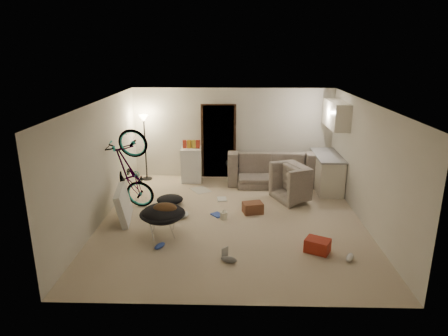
{
  "coord_description": "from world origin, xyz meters",
  "views": [
    {
      "loc": [
        0.05,
        -7.9,
        3.55
      ],
      "look_at": [
        -0.18,
        0.6,
        0.97
      ],
      "focal_mm": 32.0,
      "sensor_mm": 36.0,
      "label": 1
    }
  ],
  "objects_px": {
    "sofa": "(271,171)",
    "bicycle": "(131,188)",
    "mini_fridge": "(191,165)",
    "juicer": "(224,215)",
    "kitchen_counter": "(326,173)",
    "tv_box": "(124,205)",
    "drink_case_a": "(253,208)",
    "drink_case_b": "(317,245)",
    "floor_lamp": "(144,133)",
    "armchair": "(302,186)",
    "saucer_chair": "(163,218)"
  },
  "relations": [
    {
      "from": "kitchen_counter",
      "to": "juicer",
      "type": "bearing_deg",
      "value": -142.4
    },
    {
      "from": "mini_fridge",
      "to": "tv_box",
      "type": "xyz_separation_m",
      "value": [
        -1.17,
        -2.65,
        -0.12
      ]
    },
    {
      "from": "tv_box",
      "to": "drink_case_b",
      "type": "xyz_separation_m",
      "value": [
        3.86,
        -1.29,
        -0.23
      ]
    },
    {
      "from": "mini_fridge",
      "to": "drink_case_b",
      "type": "relative_size",
      "value": 2.2
    },
    {
      "from": "bicycle",
      "to": "sofa",
      "type": "bearing_deg",
      "value": -52.8
    },
    {
      "from": "sofa",
      "to": "armchair",
      "type": "relative_size",
      "value": 2.32
    },
    {
      "from": "armchair",
      "to": "mini_fridge",
      "type": "distance_m",
      "value": 3.1
    },
    {
      "from": "mini_fridge",
      "to": "armchair",
      "type": "bearing_deg",
      "value": -27.47
    },
    {
      "from": "drink_case_a",
      "to": "juicer",
      "type": "bearing_deg",
      "value": -165.71
    },
    {
      "from": "bicycle",
      "to": "kitchen_counter",
      "type": "bearing_deg",
      "value": -65.46
    },
    {
      "from": "floor_lamp",
      "to": "mini_fridge",
      "type": "height_order",
      "value": "floor_lamp"
    },
    {
      "from": "armchair",
      "to": "sofa",
      "type": "bearing_deg",
      "value": 6.0
    },
    {
      "from": "sofa",
      "to": "tv_box",
      "type": "distance_m",
      "value": 4.19
    },
    {
      "from": "kitchen_counter",
      "to": "bicycle",
      "type": "relative_size",
      "value": 0.78
    },
    {
      "from": "saucer_chair",
      "to": "drink_case_b",
      "type": "bearing_deg",
      "value": -11.46
    },
    {
      "from": "armchair",
      "to": "drink_case_a",
      "type": "distance_m",
      "value": 1.55
    },
    {
      "from": "bicycle",
      "to": "tv_box",
      "type": "xyz_separation_m",
      "value": [
        0.0,
        -0.64,
        -0.15
      ]
    },
    {
      "from": "mini_fridge",
      "to": "juicer",
      "type": "xyz_separation_m",
      "value": [
        0.96,
        -2.56,
        -0.37
      ]
    },
    {
      "from": "saucer_chair",
      "to": "tv_box",
      "type": "xyz_separation_m",
      "value": [
        -0.96,
        0.7,
        -0.02
      ]
    },
    {
      "from": "floor_lamp",
      "to": "mini_fridge",
      "type": "bearing_deg",
      "value": -4.51
    },
    {
      "from": "bicycle",
      "to": "armchair",
      "type": "bearing_deg",
      "value": -72.12
    },
    {
      "from": "kitchen_counter",
      "to": "bicycle",
      "type": "distance_m",
      "value": 4.95
    },
    {
      "from": "mini_fridge",
      "to": "drink_case_b",
      "type": "distance_m",
      "value": 4.78
    },
    {
      "from": "bicycle",
      "to": "mini_fridge",
      "type": "distance_m",
      "value": 2.32
    },
    {
      "from": "sofa",
      "to": "tv_box",
      "type": "relative_size",
      "value": 2.18
    },
    {
      "from": "kitchen_counter",
      "to": "bicycle",
      "type": "xyz_separation_m",
      "value": [
        -4.73,
        -1.46,
        0.06
      ]
    },
    {
      "from": "tv_box",
      "to": "drink_case_a",
      "type": "bearing_deg",
      "value": 0.14
    },
    {
      "from": "floor_lamp",
      "to": "drink_case_a",
      "type": "height_order",
      "value": "floor_lamp"
    },
    {
      "from": "drink_case_b",
      "to": "mini_fridge",
      "type": "bearing_deg",
      "value": 152.24
    },
    {
      "from": "bicycle",
      "to": "mini_fridge",
      "type": "bearing_deg",
      "value": -22.78
    },
    {
      "from": "floor_lamp",
      "to": "drink_case_a",
      "type": "bearing_deg",
      "value": -38.78
    },
    {
      "from": "drink_case_b",
      "to": "floor_lamp",
      "type": "bearing_deg",
      "value": 162.33
    },
    {
      "from": "kitchen_counter",
      "to": "tv_box",
      "type": "xyz_separation_m",
      "value": [
        -4.73,
        -2.1,
        -0.09
      ]
    },
    {
      "from": "drink_case_a",
      "to": "drink_case_b",
      "type": "distance_m",
      "value": 2.05
    },
    {
      "from": "floor_lamp",
      "to": "saucer_chair",
      "type": "relative_size",
      "value": 2.04
    },
    {
      "from": "bicycle",
      "to": "drink_case_b",
      "type": "relative_size",
      "value": 4.54
    },
    {
      "from": "sofa",
      "to": "bicycle",
      "type": "distance_m",
      "value": 3.84
    },
    {
      "from": "saucer_chair",
      "to": "juicer",
      "type": "distance_m",
      "value": 1.44
    },
    {
      "from": "floor_lamp",
      "to": "drink_case_a",
      "type": "xyz_separation_m",
      "value": [
        2.86,
        -2.3,
        -1.19
      ]
    },
    {
      "from": "kitchen_counter",
      "to": "mini_fridge",
      "type": "relative_size",
      "value": 1.61
    },
    {
      "from": "sofa",
      "to": "bicycle",
      "type": "height_order",
      "value": "bicycle"
    },
    {
      "from": "kitchen_counter",
      "to": "sofa",
      "type": "height_order",
      "value": "kitchen_counter"
    },
    {
      "from": "sofa",
      "to": "mini_fridge",
      "type": "distance_m",
      "value": 2.17
    },
    {
      "from": "sofa",
      "to": "kitchen_counter",
      "type": "bearing_deg",
      "value": 162.4
    },
    {
      "from": "floor_lamp",
      "to": "drink_case_b",
      "type": "relative_size",
      "value": 4.28
    },
    {
      "from": "armchair",
      "to": "tv_box",
      "type": "bearing_deg",
      "value": 85.65
    },
    {
      "from": "drink_case_a",
      "to": "juicer",
      "type": "distance_m",
      "value": 0.73
    },
    {
      "from": "armchair",
      "to": "juicer",
      "type": "xyz_separation_m",
      "value": [
        -1.86,
        -1.29,
        -0.23
      ]
    },
    {
      "from": "floor_lamp",
      "to": "juicer",
      "type": "height_order",
      "value": "floor_lamp"
    },
    {
      "from": "saucer_chair",
      "to": "bicycle",
      "type": "bearing_deg",
      "value": 125.59
    }
  ]
}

